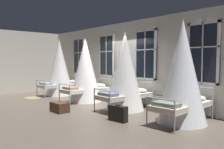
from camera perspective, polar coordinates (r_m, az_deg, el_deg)
name	(u,v)px	position (r m, az deg, el deg)	size (l,w,h in m)	color
ground	(104,105)	(8.92, -1.88, -7.43)	(20.85, 20.85, 0.00)	brown
back_wall_with_windows	(126,62)	(9.53, 3.47, 3.03)	(11.37, 0.10, 3.23)	beige
end_wall_left	(1,62)	(12.95, -25.56, 2.82)	(0.10, 7.31, 3.23)	beige
window_bank	(124,76)	(9.47, 2.93, -0.48)	(7.70, 0.10, 2.75)	black
cot_first	(60,68)	(11.57, -12.77, 1.53)	(1.33, 2.01, 2.72)	#9EA3A8
cot_second	(85,71)	(9.59, -6.56, 0.96)	(1.33, 2.00, 2.64)	#9EA3A8
cot_third	(125,72)	(7.91, 3.15, 0.58)	(1.33, 2.02, 2.68)	#9EA3A8
cot_fourth	(182,73)	(6.48, 16.86, 0.24)	(1.33, 2.02, 2.78)	#9EA3A8
rug_first	(32,98)	(11.06, -18.99, -5.46)	(0.80, 0.56, 0.01)	#8E7A5B
suitcase_dark	(118,113)	(6.51, 1.48, -9.54)	(0.58, 0.28, 0.47)	black
travel_trunk	(60,107)	(7.85, -12.73, -7.82)	(0.64, 0.40, 0.32)	#472D1E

